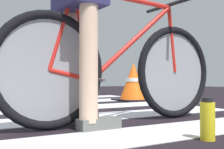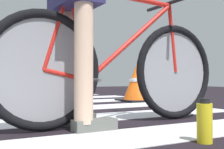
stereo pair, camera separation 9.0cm
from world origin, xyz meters
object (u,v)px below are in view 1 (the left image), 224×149
cyclist_1_of_2 (79,23)px  traffic_cone (134,83)px  water_bottle (207,120)px  bicycle_1_of_2 (120,67)px

cyclist_1_of_2 → traffic_cone: size_ratio=1.93×
water_bottle → traffic_cone: size_ratio=0.40×
bicycle_1_of_2 → water_bottle: (0.10, -0.68, -0.28)m
cyclist_1_of_2 → water_bottle: size_ratio=4.80×
bicycle_1_of_2 → traffic_cone: bicycle_1_of_2 is taller
bicycle_1_of_2 → cyclist_1_of_2: size_ratio=1.70×
bicycle_1_of_2 → water_bottle: size_ratio=8.17×
cyclist_1_of_2 → traffic_cone: 2.26m
traffic_cone → bicycle_1_of_2: bearing=-127.0°
bicycle_1_of_2 → traffic_cone: (1.21, 1.61, -0.13)m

